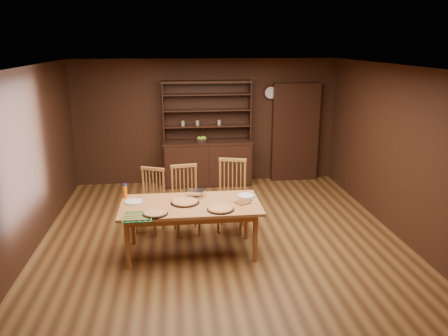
{
  "coord_description": "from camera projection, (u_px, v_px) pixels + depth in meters",
  "views": [
    {
      "loc": [
        -0.66,
        -6.08,
        2.95
      ],
      "look_at": [
        0.08,
        0.4,
        1.04
      ],
      "focal_mm": 35.0,
      "sensor_mm": 36.0,
      "label": 1
    }
  ],
  "objects": [
    {
      "name": "foil_dish",
      "position": [
        196.0,
        193.0,
        6.38
      ],
      "size": [
        0.28,
        0.24,
        0.1
      ],
      "primitive_type": "cube",
      "rotation": [
        0.0,
        0.0,
        -0.32
      ],
      "color": "white",
      "rests_on": "dining_table"
    },
    {
      "name": "china_hutch",
      "position": [
        208.0,
        157.0,
        9.16
      ],
      "size": [
        1.84,
        0.52,
        2.17
      ],
      "color": "black",
      "rests_on": "floor"
    },
    {
      "name": "plate_right",
      "position": [
        246.0,
        196.0,
        6.41
      ],
      "size": [
        0.26,
        0.26,
        0.02
      ],
      "color": "silver",
      "rests_on": "dining_table"
    },
    {
      "name": "floor",
      "position": [
        222.0,
        240.0,
        6.7
      ],
      "size": [
        6.0,
        6.0,
        0.0
      ],
      "primitive_type": "plane",
      "color": "brown",
      "rests_on": "ground"
    },
    {
      "name": "pizza_center",
      "position": [
        185.0,
        202.0,
        6.13
      ],
      "size": [
        0.41,
        0.41,
        0.04
      ],
      "color": "black",
      "rests_on": "dining_table"
    },
    {
      "name": "doorway",
      "position": [
        295.0,
        132.0,
        9.38
      ],
      "size": [
        1.0,
        0.18,
        2.1
      ],
      "primitive_type": "cube",
      "color": "black",
      "rests_on": "floor"
    },
    {
      "name": "fruit_bowl",
      "position": [
        202.0,
        140.0,
        8.97
      ],
      "size": [
        0.26,
        0.26,
        0.12
      ],
      "color": "black",
      "rests_on": "china_hutch"
    },
    {
      "name": "juice_bottle",
      "position": [
        125.0,
        191.0,
        6.32
      ],
      "size": [
        0.06,
        0.06,
        0.21
      ],
      "color": "orange",
      "rests_on": "dining_table"
    },
    {
      "name": "cooling_rack",
      "position": [
        138.0,
        217.0,
        5.64
      ],
      "size": [
        0.38,
        0.38,
        0.02
      ],
      "primitive_type": null,
      "rotation": [
        0.0,
        0.0,
        -0.07
      ],
      "color": "#0B9949",
      "rests_on": "dining_table"
    },
    {
      "name": "plate_left",
      "position": [
        134.0,
        202.0,
        6.17
      ],
      "size": [
        0.27,
        0.27,
        0.02
      ],
      "color": "silver",
      "rests_on": "dining_table"
    },
    {
      "name": "wall_clock",
      "position": [
        271.0,
        93.0,
        9.13
      ],
      "size": [
        0.3,
        0.05,
        0.3
      ],
      "color": "black",
      "rests_on": "room_shell"
    },
    {
      "name": "chair_center",
      "position": [
        185.0,
        197.0,
        6.9
      ],
      "size": [
        0.5,
        0.48,
        1.08
      ],
      "rotation": [
        0.0,
        0.0,
        0.15
      ],
      "color": "#AB753A",
      "rests_on": "floor"
    },
    {
      "name": "chair_right",
      "position": [
        232.0,
        192.0,
        6.99
      ],
      "size": [
        0.57,
        0.56,
        1.14
      ],
      "rotation": [
        0.0,
        0.0,
        -0.26
      ],
      "color": "#AB753A",
      "rests_on": "floor"
    },
    {
      "name": "chair_left",
      "position": [
        151.0,
        198.0,
        6.92
      ],
      "size": [
        0.54,
        0.53,
        1.03
      ],
      "rotation": [
        0.0,
        0.0,
        -0.41
      ],
      "color": "#AB753A",
      "rests_on": "floor"
    },
    {
      "name": "pot_holder_b",
      "position": [
        244.0,
        201.0,
        6.2
      ],
      "size": [
        0.25,
        0.25,
        0.01
      ],
      "primitive_type": "cube",
      "rotation": [
        0.0,
        0.0,
        -0.53
      ],
      "color": "#A81324",
      "rests_on": "dining_table"
    },
    {
      "name": "dining_table",
      "position": [
        191.0,
        209.0,
        6.13
      ],
      "size": [
        1.95,
        0.98,
        0.75
      ],
      "color": "#CC7D46",
      "rests_on": "floor"
    },
    {
      "name": "room_shell",
      "position": [
        222.0,
        140.0,
        6.26
      ],
      "size": [
        6.0,
        6.0,
        6.0
      ],
      "color": "silver",
      "rests_on": "floor"
    },
    {
      "name": "pizza_right",
      "position": [
        220.0,
        209.0,
        5.88
      ],
      "size": [
        0.37,
        0.37,
        0.04
      ],
      "color": "black",
      "rests_on": "dining_table"
    },
    {
      "name": "pot_holder_a",
      "position": [
        242.0,
        202.0,
        6.14
      ],
      "size": [
        0.24,
        0.24,
        0.01
      ],
      "primitive_type": "cube",
      "rotation": [
        0.0,
        0.0,
        0.5
      ],
      "color": "#A81324",
      "rests_on": "dining_table"
    },
    {
      "name": "pizza_left",
      "position": [
        155.0,
        213.0,
        5.74
      ],
      "size": [
        0.34,
        0.34,
        0.04
      ],
      "color": "black",
      "rests_on": "dining_table"
    }
  ]
}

